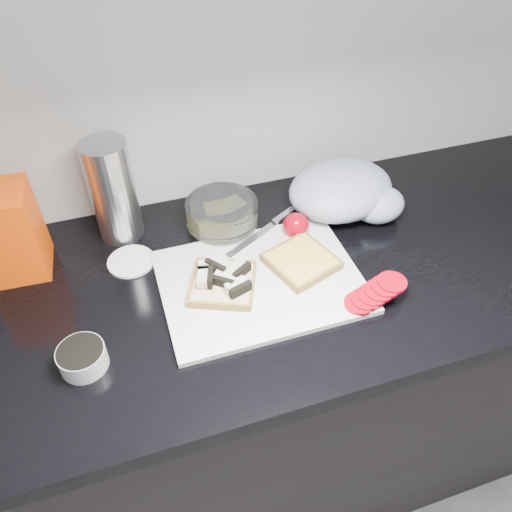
{
  "coord_description": "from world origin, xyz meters",
  "views": [
    {
      "loc": [
        -0.18,
        0.51,
        1.64
      ],
      "look_at": [
        0.05,
        1.2,
        0.95
      ],
      "focal_mm": 35.0,
      "sensor_mm": 36.0,
      "label": 1
    }
  ],
  "objects_px": {
    "cutting_board": "(261,281)",
    "glass_bowl": "(222,215)",
    "bread_bag": "(7,233)",
    "steel_canister": "(113,191)"
  },
  "relations": [
    {
      "from": "glass_bowl",
      "to": "steel_canister",
      "type": "distance_m",
      "value": 0.24
    },
    {
      "from": "glass_bowl",
      "to": "steel_canister",
      "type": "relative_size",
      "value": 0.71
    },
    {
      "from": "glass_bowl",
      "to": "steel_canister",
      "type": "bearing_deg",
      "value": 167.21
    },
    {
      "from": "steel_canister",
      "to": "cutting_board",
      "type": "bearing_deg",
      "value": -45.08
    },
    {
      "from": "cutting_board",
      "to": "bread_bag",
      "type": "bearing_deg",
      "value": 156.81
    },
    {
      "from": "bread_bag",
      "to": "glass_bowl",
      "type": "bearing_deg",
      "value": 2.9
    },
    {
      "from": "cutting_board",
      "to": "glass_bowl",
      "type": "relative_size",
      "value": 2.46
    },
    {
      "from": "bread_bag",
      "to": "steel_canister",
      "type": "xyz_separation_m",
      "value": [
        0.22,
        0.05,
        0.02
      ]
    },
    {
      "from": "cutting_board",
      "to": "steel_canister",
      "type": "bearing_deg",
      "value": 134.92
    },
    {
      "from": "bread_bag",
      "to": "steel_canister",
      "type": "height_order",
      "value": "steel_canister"
    }
  ]
}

